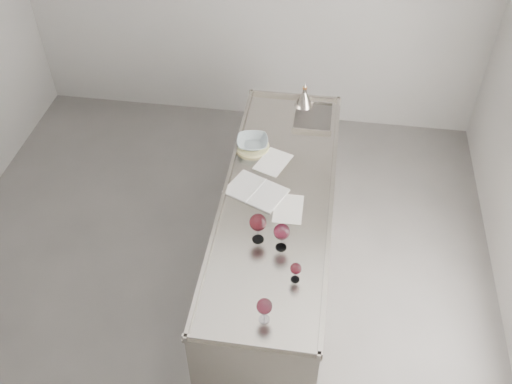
# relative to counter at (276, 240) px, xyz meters

# --- Properties ---
(room_shell) EXTENTS (4.54, 5.04, 2.84)m
(room_shell) POSITION_rel_counter_xyz_m (-0.50, -0.30, 0.93)
(room_shell) COLOR #565351
(room_shell) RESTS_ON ground
(counter) EXTENTS (0.77, 2.42, 0.97)m
(counter) POSITION_rel_counter_xyz_m (0.00, 0.00, 0.00)
(counter) COLOR gray
(counter) RESTS_ON ground
(wine_glass_left) EXTENTS (0.11, 0.11, 0.22)m
(wine_glass_left) POSITION_rel_counter_xyz_m (-0.08, -0.42, 0.62)
(wine_glass_left) COLOR white
(wine_glass_left) RESTS_ON counter
(wine_glass_middle) EXTENTS (0.10, 0.10, 0.20)m
(wine_glass_middle) POSITION_rel_counter_xyz_m (0.08, -0.47, 0.61)
(wine_glass_middle) COLOR white
(wine_glass_middle) RESTS_ON counter
(wine_glass_right) EXTENTS (0.09, 0.09, 0.18)m
(wine_glass_right) POSITION_rel_counter_xyz_m (0.04, -1.01, 0.59)
(wine_glass_right) COLOR white
(wine_glass_right) RESTS_ON counter
(wine_glass_small) EXTENTS (0.07, 0.07, 0.14)m
(wine_glass_small) POSITION_rel_counter_xyz_m (0.19, -0.70, 0.57)
(wine_glass_small) COLOR white
(wine_glass_small) RESTS_ON counter
(notebook) EXTENTS (0.47, 0.41, 0.02)m
(notebook) POSITION_rel_counter_xyz_m (-0.15, 0.01, 0.47)
(notebook) COLOR silver
(notebook) RESTS_ON counter
(loose_paper_top) EXTENTS (0.20, 0.28, 0.00)m
(loose_paper_top) POSITION_rel_counter_xyz_m (0.09, -0.12, 0.47)
(loose_paper_top) COLOR silver
(loose_paper_top) RESTS_ON counter
(loose_paper_under) EXTENTS (0.29, 0.34, 0.00)m
(loose_paper_under) POSITION_rel_counter_xyz_m (-0.07, 0.33, 0.47)
(loose_paper_under) COLOR white
(loose_paper_under) RESTS_ON counter
(trivet) EXTENTS (0.28, 0.28, 0.02)m
(trivet) POSITION_rel_counter_xyz_m (-0.25, 0.48, 0.48)
(trivet) COLOR #CEC785
(trivet) RESTS_ON counter
(ceramic_bowl) EXTENTS (0.27, 0.27, 0.06)m
(ceramic_bowl) POSITION_rel_counter_xyz_m (-0.25, 0.48, 0.52)
(ceramic_bowl) COLOR #88989E
(ceramic_bowl) RESTS_ON trivet
(wine_funnel) EXTENTS (0.15, 0.15, 0.22)m
(wine_funnel) POSITION_rel_counter_xyz_m (0.09, 1.08, 0.54)
(wine_funnel) COLOR gray
(wine_funnel) RESTS_ON counter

